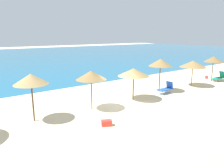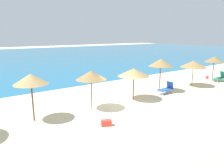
{
  "view_description": "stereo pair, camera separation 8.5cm",
  "coord_description": "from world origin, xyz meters",
  "px_view_note": "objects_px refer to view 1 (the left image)",
  "views": [
    {
      "loc": [
        -8.91,
        -11.65,
        4.99
      ],
      "look_at": [
        -0.14,
        0.12,
        1.59
      ],
      "focal_mm": 34.7,
      "sensor_mm": 36.0,
      "label": 1
    },
    {
      "loc": [
        -8.84,
        -11.71,
        4.99
      ],
      "look_at": [
        -0.14,
        0.12,
        1.59
      ],
      "focal_mm": 34.7,
      "sensor_mm": 36.0,
      "label": 2
    }
  ],
  "objects_px": {
    "lounge_chair_1": "(219,77)",
    "beach_umbrella_3": "(91,75)",
    "cooler_box": "(107,123)",
    "beach_umbrella_4": "(134,72)",
    "beach_umbrella_7": "(214,59)",
    "beach_umbrella_5": "(160,63)",
    "beach_umbrella_2": "(31,79)",
    "beach_umbrella_6": "(193,64)",
    "beach_ball": "(206,77)",
    "lounge_chair_2": "(166,88)"
  },
  "relations": [
    {
      "from": "beach_umbrella_2",
      "to": "beach_umbrella_7",
      "type": "bearing_deg",
      "value": -1.14
    },
    {
      "from": "beach_umbrella_5",
      "to": "beach_ball",
      "type": "xyz_separation_m",
      "value": [
        8.73,
        0.62,
        -2.4
      ]
    },
    {
      "from": "beach_ball",
      "to": "cooler_box",
      "type": "xyz_separation_m",
      "value": [
        -16.71,
        -3.85,
        -0.02
      ]
    },
    {
      "from": "beach_umbrella_5",
      "to": "cooler_box",
      "type": "bearing_deg",
      "value": -158.01
    },
    {
      "from": "beach_umbrella_2",
      "to": "beach_ball",
      "type": "xyz_separation_m",
      "value": [
        19.72,
        0.72,
        -2.32
      ]
    },
    {
      "from": "beach_umbrella_4",
      "to": "lounge_chair_2",
      "type": "height_order",
      "value": "beach_umbrella_4"
    },
    {
      "from": "beach_umbrella_7",
      "to": "lounge_chair_1",
      "type": "bearing_deg",
      "value": -36.35
    },
    {
      "from": "beach_umbrella_4",
      "to": "beach_umbrella_7",
      "type": "height_order",
      "value": "beach_umbrella_7"
    },
    {
      "from": "beach_umbrella_3",
      "to": "beach_umbrella_5",
      "type": "distance_m",
      "value": 7.26
    },
    {
      "from": "beach_umbrella_2",
      "to": "lounge_chair_1",
      "type": "xyz_separation_m",
      "value": [
        19.51,
        -0.87,
        -2.04
      ]
    },
    {
      "from": "beach_umbrella_3",
      "to": "lounge_chair_1",
      "type": "bearing_deg",
      "value": -1.9
    },
    {
      "from": "beach_umbrella_4",
      "to": "beach_umbrella_6",
      "type": "relative_size",
      "value": 0.98
    },
    {
      "from": "lounge_chair_2",
      "to": "cooler_box",
      "type": "distance_m",
      "value": 8.35
    },
    {
      "from": "lounge_chair_2",
      "to": "cooler_box",
      "type": "relative_size",
      "value": 2.45
    },
    {
      "from": "beach_umbrella_6",
      "to": "cooler_box",
      "type": "height_order",
      "value": "beach_umbrella_6"
    },
    {
      "from": "beach_umbrella_3",
      "to": "beach_umbrella_7",
      "type": "xyz_separation_m",
      "value": [
        15.09,
        -0.02,
        0.02
      ]
    },
    {
      "from": "beach_umbrella_7",
      "to": "cooler_box",
      "type": "distance_m",
      "value": 16.22
    },
    {
      "from": "beach_umbrella_5",
      "to": "beach_umbrella_7",
      "type": "bearing_deg",
      "value": -3.42
    },
    {
      "from": "beach_umbrella_4",
      "to": "beach_umbrella_3",
      "type": "bearing_deg",
      "value": 179.94
    },
    {
      "from": "cooler_box",
      "to": "beach_umbrella_7",
      "type": "bearing_deg",
      "value": 9.87
    },
    {
      "from": "beach_umbrella_3",
      "to": "cooler_box",
      "type": "relative_size",
      "value": 4.6
    },
    {
      "from": "beach_umbrella_4",
      "to": "cooler_box",
      "type": "height_order",
      "value": "beach_umbrella_4"
    },
    {
      "from": "beach_umbrella_6",
      "to": "beach_umbrella_7",
      "type": "relative_size",
      "value": 0.93
    },
    {
      "from": "beach_umbrella_6",
      "to": "lounge_chair_1",
      "type": "relative_size",
      "value": 1.62
    },
    {
      "from": "beach_umbrella_6",
      "to": "cooler_box",
      "type": "bearing_deg",
      "value": -167.3
    },
    {
      "from": "beach_umbrella_2",
      "to": "beach_ball",
      "type": "distance_m",
      "value": 19.87
    },
    {
      "from": "beach_umbrella_3",
      "to": "lounge_chair_2",
      "type": "xyz_separation_m",
      "value": [
        7.23,
        -0.31,
        -1.9
      ]
    },
    {
      "from": "beach_umbrella_4",
      "to": "lounge_chair_1",
      "type": "relative_size",
      "value": 1.6
    },
    {
      "from": "beach_umbrella_6",
      "to": "lounge_chair_2",
      "type": "distance_m",
      "value": 4.46
    },
    {
      "from": "beach_umbrella_2",
      "to": "beach_umbrella_7",
      "type": "height_order",
      "value": "beach_umbrella_2"
    },
    {
      "from": "lounge_chair_1",
      "to": "beach_umbrella_7",
      "type": "bearing_deg",
      "value": 60.43
    },
    {
      "from": "beach_umbrella_3",
      "to": "beach_umbrella_4",
      "type": "distance_m",
      "value": 3.73
    },
    {
      "from": "lounge_chair_1",
      "to": "lounge_chair_2",
      "type": "height_order",
      "value": "lounge_chair_1"
    },
    {
      "from": "beach_umbrella_5",
      "to": "beach_umbrella_3",
      "type": "bearing_deg",
      "value": -176.47
    },
    {
      "from": "lounge_chair_1",
      "to": "beach_ball",
      "type": "bearing_deg",
      "value": -0.62
    },
    {
      "from": "beach_umbrella_5",
      "to": "beach_umbrella_6",
      "type": "xyz_separation_m",
      "value": [
        4.1,
        -0.5,
        -0.4
      ]
    },
    {
      "from": "beach_umbrella_4",
      "to": "beach_umbrella_7",
      "type": "bearing_deg",
      "value": -0.1
    },
    {
      "from": "beach_umbrella_2",
      "to": "beach_umbrella_6",
      "type": "bearing_deg",
      "value": -1.54
    },
    {
      "from": "beach_umbrella_2",
      "to": "beach_umbrella_3",
      "type": "distance_m",
      "value": 3.77
    },
    {
      "from": "beach_umbrella_3",
      "to": "cooler_box",
      "type": "xyz_separation_m",
      "value": [
        -0.74,
        -2.78,
        -2.2
      ]
    },
    {
      "from": "beach_umbrella_4",
      "to": "lounge_chair_1",
      "type": "height_order",
      "value": "beach_umbrella_4"
    },
    {
      "from": "beach_umbrella_4",
      "to": "beach_umbrella_6",
      "type": "distance_m",
      "value": 7.62
    },
    {
      "from": "beach_umbrella_6",
      "to": "beach_ball",
      "type": "height_order",
      "value": "beach_umbrella_6"
    },
    {
      "from": "beach_umbrella_7",
      "to": "lounge_chair_2",
      "type": "bearing_deg",
      "value": -177.92
    },
    {
      "from": "lounge_chair_1",
      "to": "beach_umbrella_3",
      "type": "bearing_deg",
      "value": 94.88
    },
    {
      "from": "beach_umbrella_7",
      "to": "lounge_chair_2",
      "type": "relative_size",
      "value": 1.9
    },
    {
      "from": "beach_umbrella_2",
      "to": "lounge_chair_1",
      "type": "relative_size",
      "value": 1.83
    },
    {
      "from": "beach_umbrella_6",
      "to": "lounge_chair_2",
      "type": "height_order",
      "value": "beach_umbrella_6"
    },
    {
      "from": "beach_umbrella_4",
      "to": "beach_umbrella_5",
      "type": "bearing_deg",
      "value": 7.3
    },
    {
      "from": "beach_umbrella_5",
      "to": "beach_umbrella_6",
      "type": "relative_size",
      "value": 1.16
    }
  ]
}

